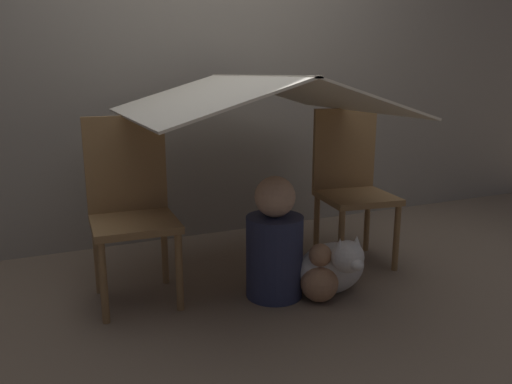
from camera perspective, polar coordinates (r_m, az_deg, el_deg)
name	(u,v)px	position (r m, az deg, el deg)	size (l,w,h in m)	color
ground_plane	(264,287)	(2.79, 0.87, -10.77)	(8.80, 8.80, 0.00)	#7A6651
wall_back	(200,56)	(3.51, -6.37, 15.14)	(7.00, 0.05, 2.50)	gray
chair_left	(131,203)	(2.61, -14.10, -1.25)	(0.43, 0.43, 0.93)	olive
chair_right	(351,181)	(3.10, 10.81, 1.26)	(0.46, 0.46, 0.93)	olive
sheet_canopy	(256,95)	(2.64, 0.00, 11.05)	(1.32, 1.27, 0.21)	silver
person_front	(275,245)	(2.59, 2.13, -6.07)	(0.30, 0.30, 0.64)	#2D3351
dog	(334,266)	(2.66, 8.91, -8.36)	(0.39, 0.37, 0.36)	silver
plush_toy	(320,278)	(2.60, 7.27, -9.73)	(0.19, 0.19, 0.31)	tan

